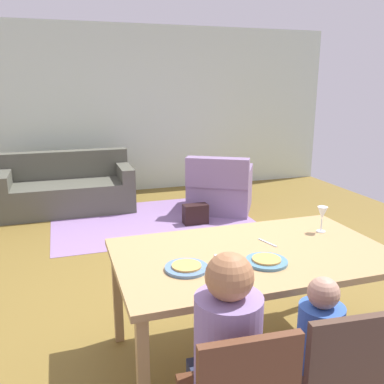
% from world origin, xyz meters
% --- Properties ---
extents(ground_plane, '(7.22, 6.17, 0.02)m').
position_xyz_m(ground_plane, '(0.00, 0.49, -0.01)').
color(ground_plane, brown).
extents(back_wall, '(7.22, 0.10, 2.70)m').
position_xyz_m(back_wall, '(0.00, 3.62, 1.35)').
color(back_wall, silver).
rests_on(back_wall, ground_plane).
extents(dining_table, '(1.73, 1.03, 0.76)m').
position_xyz_m(dining_table, '(0.03, -1.13, 0.69)').
color(dining_table, tan).
rests_on(dining_table, ground_plane).
extents(plate_near_man, '(0.25, 0.25, 0.02)m').
position_xyz_m(plate_near_man, '(-0.45, -1.25, 0.77)').
color(plate_near_man, '#587CA5').
rests_on(plate_near_man, dining_table).
extents(pizza_near_man, '(0.17, 0.17, 0.01)m').
position_xyz_m(pizza_near_man, '(-0.45, -1.25, 0.78)').
color(pizza_near_man, gold).
rests_on(pizza_near_man, plate_near_man).
extents(plate_near_child, '(0.25, 0.25, 0.02)m').
position_xyz_m(plate_near_child, '(0.03, -1.31, 0.77)').
color(plate_near_child, teal).
rests_on(plate_near_child, dining_table).
extents(pizza_near_child, '(0.17, 0.17, 0.01)m').
position_xyz_m(pizza_near_child, '(0.03, -1.31, 0.78)').
color(pizza_near_child, gold).
rests_on(pizza_near_child, plate_near_child).
extents(wine_glass, '(0.07, 0.07, 0.19)m').
position_xyz_m(wine_glass, '(0.65, -0.95, 0.89)').
color(wine_glass, silver).
rests_on(wine_glass, dining_table).
extents(fork, '(0.04, 0.15, 0.01)m').
position_xyz_m(fork, '(-0.23, -1.18, 0.76)').
color(fork, silver).
rests_on(fork, dining_table).
extents(knife, '(0.06, 0.17, 0.01)m').
position_xyz_m(knife, '(0.19, -1.03, 0.76)').
color(knife, silver).
rests_on(knife, dining_table).
extents(person_man, '(0.30, 0.41, 1.11)m').
position_xyz_m(person_man, '(-0.45, -1.83, 0.51)').
color(person_man, '#29314D').
rests_on(person_man, ground_plane).
extents(dining_chair_child, '(0.45, 0.45, 0.87)m').
position_xyz_m(dining_chair_child, '(0.02, -2.00, 0.49)').
color(dining_chair_child, '#4C3528').
rests_on(dining_chair_child, ground_plane).
extents(person_child, '(0.22, 0.30, 0.92)m').
position_xyz_m(person_child, '(0.03, -1.83, 0.43)').
color(person_child, '#2C3447').
rests_on(person_child, ground_plane).
extents(area_rug, '(2.60, 1.80, 0.01)m').
position_xyz_m(area_rug, '(0.03, 1.88, 0.00)').
color(area_rug, '#8A6A9D').
rests_on(area_rug, ground_plane).
extents(couch, '(1.82, 0.86, 0.82)m').
position_xyz_m(couch, '(-1.02, 2.74, 0.30)').
color(couch, '#4F5043').
rests_on(couch, ground_plane).
extents(armchair, '(1.16, 1.17, 0.82)m').
position_xyz_m(armchair, '(1.07, 2.03, 0.32)').
color(armchair, gray).
rests_on(armchair, ground_plane).
extents(handbag, '(0.32, 0.16, 0.26)m').
position_xyz_m(handbag, '(0.54, 1.58, 0.13)').
color(handbag, black).
rests_on(handbag, ground_plane).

